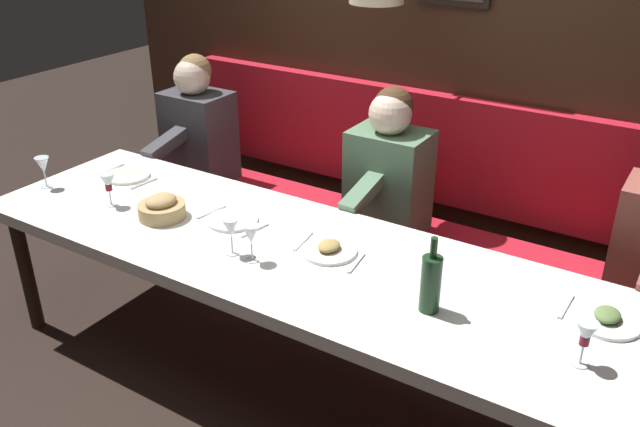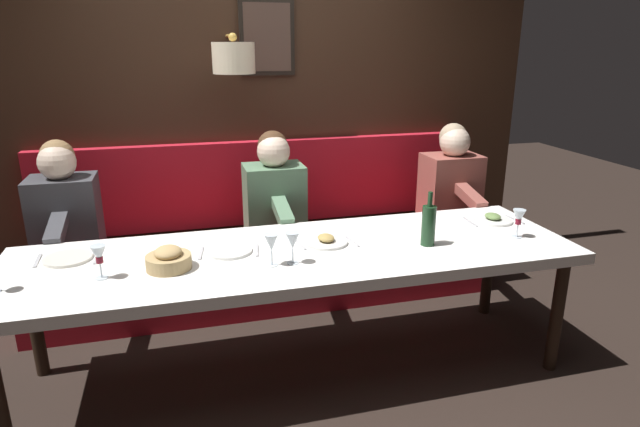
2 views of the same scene
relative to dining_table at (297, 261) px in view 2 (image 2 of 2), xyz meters
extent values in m
plane|color=black|center=(0.00, 0.00, -0.68)|extent=(12.00, 12.00, 0.00)
cube|color=white|center=(0.00, 0.00, 0.03)|extent=(0.90, 3.02, 0.06)
cylinder|color=black|center=(-0.35, -1.41, -0.34)|extent=(0.07, 0.07, 0.68)
cylinder|color=black|center=(0.35, -1.41, -0.34)|extent=(0.07, 0.07, 0.68)
cylinder|color=black|center=(0.35, 1.41, -0.34)|extent=(0.07, 0.07, 0.68)
cube|color=red|center=(0.89, 0.00, -0.46)|extent=(0.52, 3.22, 0.45)
cube|color=#382316|center=(1.48, 0.00, 0.77)|extent=(0.10, 4.42, 2.90)
cube|color=red|center=(1.39, 0.00, 0.09)|extent=(0.10, 3.22, 0.64)
cube|color=black|center=(1.42, -0.11, 1.15)|extent=(0.04, 0.40, 0.53)
cube|color=#4C382D|center=(1.40, -0.11, 1.15)|extent=(0.01, 0.34, 0.47)
cylinder|color=#B78E3D|center=(1.25, 0.17, 1.16)|extent=(0.35, 0.02, 0.02)
cylinder|color=beige|center=(1.08, 0.17, 1.02)|extent=(0.28, 0.28, 0.20)
sphere|color=#B78E3D|center=(1.08, 0.17, 1.15)|extent=(0.06, 0.06, 0.06)
cube|color=#934C42|center=(0.89, -1.37, 0.05)|extent=(0.30, 0.40, 0.56)
sphere|color=beige|center=(0.87, -1.37, 0.43)|extent=(0.22, 0.22, 0.22)
sphere|color=tan|center=(0.90, -1.37, 0.46)|extent=(0.20, 0.20, 0.20)
cube|color=#934C42|center=(0.60, -1.37, 0.09)|extent=(0.33, 0.09, 0.14)
cube|color=#567A5B|center=(0.89, -0.04, 0.05)|extent=(0.30, 0.40, 0.56)
sphere|color=beige|center=(0.87, -0.04, 0.43)|extent=(0.22, 0.22, 0.22)
sphere|color=#4C331E|center=(0.90, -0.04, 0.46)|extent=(0.20, 0.20, 0.20)
cube|color=#567A5B|center=(0.60, -0.04, 0.09)|extent=(0.33, 0.09, 0.14)
cube|color=#3D3D42|center=(0.89, 1.28, 0.05)|extent=(0.30, 0.40, 0.56)
sphere|color=beige|center=(0.87, 1.28, 0.43)|extent=(0.22, 0.22, 0.22)
sphere|color=#937047|center=(0.90, 1.28, 0.46)|extent=(0.20, 0.20, 0.20)
cube|color=#3D3D42|center=(0.60, 1.28, 0.09)|extent=(0.33, 0.09, 0.14)
cylinder|color=silver|center=(0.07, 0.35, 0.07)|extent=(0.24, 0.24, 0.01)
cube|color=silver|center=(0.05, 0.21, 0.06)|extent=(0.17, 0.04, 0.01)
cube|color=silver|center=(0.09, 0.50, 0.06)|extent=(0.18, 0.04, 0.01)
cylinder|color=silver|center=(0.06, -0.18, 0.07)|extent=(0.24, 0.24, 0.01)
ellipsoid|color=#AD8E4C|center=(0.06, -0.18, 0.09)|extent=(0.11, 0.09, 0.04)
cube|color=silver|center=(0.04, -0.32, 0.06)|extent=(0.17, 0.04, 0.01)
cube|color=silver|center=(0.08, -0.03, 0.06)|extent=(0.18, 0.04, 0.01)
cylinder|color=silver|center=(0.18, 1.16, 0.07)|extent=(0.24, 0.24, 0.01)
cube|color=silver|center=(0.16, 1.01, 0.06)|extent=(0.17, 0.03, 0.01)
cube|color=silver|center=(0.20, 1.30, 0.06)|extent=(0.18, 0.02, 0.01)
cylinder|color=white|center=(0.16, -1.28, 0.07)|extent=(0.24, 0.24, 0.01)
ellipsoid|color=#668447|center=(0.16, -1.28, 0.09)|extent=(0.11, 0.09, 0.04)
cube|color=silver|center=(0.14, -1.42, 0.06)|extent=(0.17, 0.03, 0.01)
cube|color=silver|center=(0.18, -1.13, 0.06)|extent=(0.18, 0.02, 0.01)
cylinder|color=silver|center=(-0.16, 0.06, 0.06)|extent=(0.06, 0.06, 0.00)
cylinder|color=silver|center=(-0.16, 0.06, 0.10)|extent=(0.01, 0.01, 0.07)
cone|color=silver|center=(-0.16, 0.06, 0.18)|extent=(0.07, 0.07, 0.08)
cylinder|color=silver|center=(-0.13, -1.25, 0.06)|extent=(0.06, 0.06, 0.00)
cylinder|color=silver|center=(-0.13, -1.25, 0.10)|extent=(0.01, 0.01, 0.07)
cone|color=silver|center=(-0.13, -1.25, 0.18)|extent=(0.07, 0.07, 0.08)
cylinder|color=maroon|center=(-0.13, -1.25, 0.15)|extent=(0.03, 0.03, 0.03)
cylinder|color=silver|center=(-0.11, 0.96, 0.06)|extent=(0.06, 0.06, 0.00)
cylinder|color=silver|center=(-0.11, 0.96, 0.10)|extent=(0.01, 0.01, 0.07)
cone|color=silver|center=(-0.11, 0.96, 0.18)|extent=(0.07, 0.07, 0.08)
cylinder|color=maroon|center=(-0.11, 0.96, 0.15)|extent=(0.03, 0.03, 0.03)
cylinder|color=silver|center=(-0.16, 0.16, 0.06)|extent=(0.06, 0.06, 0.00)
cylinder|color=silver|center=(-0.16, 0.16, 0.10)|extent=(0.01, 0.01, 0.07)
cone|color=silver|center=(-0.16, 0.16, 0.18)|extent=(0.07, 0.07, 0.08)
cylinder|color=#19381E|center=(-0.10, -0.71, 0.17)|extent=(0.08, 0.08, 0.22)
cylinder|color=#19381E|center=(-0.10, -0.71, 0.32)|extent=(0.03, 0.03, 0.08)
cylinder|color=tan|center=(-0.07, 0.66, 0.09)|extent=(0.22, 0.22, 0.07)
ellipsoid|color=tan|center=(-0.07, 0.66, 0.14)|extent=(0.15, 0.13, 0.06)
camera|label=1|loc=(-2.03, -1.46, 1.46)|focal=37.35mm
camera|label=2|loc=(-2.60, 0.57, 1.12)|focal=30.10mm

